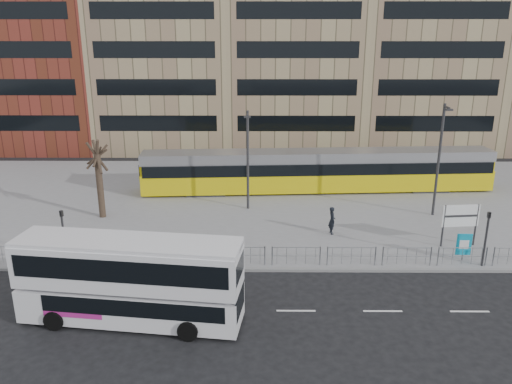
{
  "coord_description": "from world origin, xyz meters",
  "views": [
    {
      "loc": [
        0.31,
        -24.29,
        12.14
      ],
      "look_at": [
        0.08,
        6.0,
        2.6
      ],
      "focal_mm": 35.0,
      "sensor_mm": 36.0,
      "label": 1
    }
  ],
  "objects_px": {
    "ad_panel": "(464,245)",
    "lamp_post_west": "(248,156)",
    "pedestrian": "(332,220)",
    "double_decker_bus": "(130,278)",
    "lamp_post_east": "(439,156)",
    "tram": "(318,171)",
    "traffic_light_east": "(487,232)",
    "bare_tree": "(95,137)",
    "station_sign": "(461,218)",
    "traffic_light_west": "(63,230)"
  },
  "relations": [
    {
      "from": "lamp_post_east",
      "to": "station_sign",
      "type": "bearing_deg",
      "value": -93.35
    },
    {
      "from": "double_decker_bus",
      "to": "traffic_light_east",
      "type": "bearing_deg",
      "value": 24.17
    },
    {
      "from": "pedestrian",
      "to": "tram",
      "type": "bearing_deg",
      "value": -6.78
    },
    {
      "from": "ad_panel",
      "to": "lamp_post_west",
      "type": "height_order",
      "value": "lamp_post_west"
    },
    {
      "from": "lamp_post_west",
      "to": "tram",
      "type": "bearing_deg",
      "value": 39.24
    },
    {
      "from": "tram",
      "to": "station_sign",
      "type": "xyz_separation_m",
      "value": [
        7.14,
        -11.03,
        0.13
      ]
    },
    {
      "from": "lamp_post_east",
      "to": "bare_tree",
      "type": "bearing_deg",
      "value": -178.76
    },
    {
      "from": "pedestrian",
      "to": "traffic_light_east",
      "type": "xyz_separation_m",
      "value": [
        7.57,
        -4.57,
        1.09
      ]
    },
    {
      "from": "tram",
      "to": "pedestrian",
      "type": "xyz_separation_m",
      "value": [
        -0.1,
        -9.17,
        -0.76
      ]
    },
    {
      "from": "pedestrian",
      "to": "lamp_post_east",
      "type": "relative_size",
      "value": 0.23
    },
    {
      "from": "ad_panel",
      "to": "pedestrian",
      "type": "xyz_separation_m",
      "value": [
        -6.77,
        3.84,
        -0.03
      ]
    },
    {
      "from": "traffic_light_east",
      "to": "double_decker_bus",
      "type": "bearing_deg",
      "value": -168.16
    },
    {
      "from": "double_decker_bus",
      "to": "station_sign",
      "type": "distance_m",
      "value": 19.22
    },
    {
      "from": "double_decker_bus",
      "to": "ad_panel",
      "type": "height_order",
      "value": "double_decker_bus"
    },
    {
      "from": "lamp_post_east",
      "to": "lamp_post_west",
      "type": "bearing_deg",
      "value": 174.52
    },
    {
      "from": "tram",
      "to": "ad_panel",
      "type": "bearing_deg",
      "value": -66.48
    },
    {
      "from": "ad_panel",
      "to": "traffic_light_east",
      "type": "height_order",
      "value": "traffic_light_east"
    },
    {
      "from": "ad_panel",
      "to": "traffic_light_east",
      "type": "xyz_separation_m",
      "value": [
        0.8,
        -0.74,
        1.06
      ]
    },
    {
      "from": "traffic_light_west",
      "to": "traffic_light_east",
      "type": "xyz_separation_m",
      "value": [
        22.69,
        -0.07,
        0.0
      ]
    },
    {
      "from": "lamp_post_east",
      "to": "double_decker_bus",
      "type": "bearing_deg",
      "value": -142.9
    },
    {
      "from": "double_decker_bus",
      "to": "station_sign",
      "type": "relative_size",
      "value": 3.87
    },
    {
      "from": "ad_panel",
      "to": "traffic_light_east",
      "type": "distance_m",
      "value": 1.52
    },
    {
      "from": "station_sign",
      "to": "traffic_light_east",
      "type": "xyz_separation_m",
      "value": [
        0.33,
        -2.72,
        0.2
      ]
    },
    {
      "from": "double_decker_bus",
      "to": "tram",
      "type": "distance_m",
      "value": 21.72
    },
    {
      "from": "pedestrian",
      "to": "lamp_post_east",
      "type": "distance_m",
      "value": 8.96
    },
    {
      "from": "traffic_light_east",
      "to": "pedestrian",
      "type": "bearing_deg",
      "value": 143.79
    },
    {
      "from": "double_decker_bus",
      "to": "bare_tree",
      "type": "relative_size",
      "value": 1.33
    },
    {
      "from": "pedestrian",
      "to": "lamp_post_east",
      "type": "bearing_deg",
      "value": -71.64
    },
    {
      "from": "tram",
      "to": "station_sign",
      "type": "height_order",
      "value": "tram"
    },
    {
      "from": "station_sign",
      "to": "tram",
      "type": "bearing_deg",
      "value": 117.28
    },
    {
      "from": "double_decker_bus",
      "to": "tram",
      "type": "bearing_deg",
      "value": 69.04
    },
    {
      "from": "traffic_light_east",
      "to": "lamp_post_west",
      "type": "relative_size",
      "value": 0.44
    },
    {
      "from": "lamp_post_west",
      "to": "bare_tree",
      "type": "height_order",
      "value": "bare_tree"
    },
    {
      "from": "tram",
      "to": "ad_panel",
      "type": "height_order",
      "value": "tram"
    },
    {
      "from": "station_sign",
      "to": "ad_panel",
      "type": "xyz_separation_m",
      "value": [
        -0.47,
        -1.99,
        -0.86
      ]
    },
    {
      "from": "traffic_light_east",
      "to": "lamp_post_west",
      "type": "xyz_separation_m",
      "value": [
        -12.96,
        9.26,
        1.93
      ]
    },
    {
      "from": "ad_panel",
      "to": "lamp_post_west",
      "type": "distance_m",
      "value": 15.15
    },
    {
      "from": "ad_panel",
      "to": "pedestrian",
      "type": "height_order",
      "value": "pedestrian"
    },
    {
      "from": "traffic_light_west",
      "to": "tram",
      "type": "bearing_deg",
      "value": 62.72
    },
    {
      "from": "lamp_post_west",
      "to": "lamp_post_east",
      "type": "relative_size",
      "value": 0.91
    },
    {
      "from": "pedestrian",
      "to": "bare_tree",
      "type": "xyz_separation_m",
      "value": [
        -15.41,
        2.95,
        4.71
      ]
    },
    {
      "from": "pedestrian",
      "to": "traffic_light_east",
      "type": "height_order",
      "value": "traffic_light_east"
    },
    {
      "from": "traffic_light_east",
      "to": "lamp_post_east",
      "type": "relative_size",
      "value": 0.4
    },
    {
      "from": "ad_panel",
      "to": "lamp_post_west",
      "type": "bearing_deg",
      "value": 145.81
    },
    {
      "from": "tram",
      "to": "bare_tree",
      "type": "bearing_deg",
      "value": -161.75
    },
    {
      "from": "double_decker_bus",
      "to": "lamp_post_west",
      "type": "relative_size",
      "value": 1.4
    },
    {
      "from": "tram",
      "to": "bare_tree",
      "type": "distance_m",
      "value": 17.17
    },
    {
      "from": "double_decker_bus",
      "to": "lamp_post_east",
      "type": "relative_size",
      "value": 1.28
    },
    {
      "from": "bare_tree",
      "to": "traffic_light_west",
      "type": "bearing_deg",
      "value": -87.83
    },
    {
      "from": "ad_panel",
      "to": "bare_tree",
      "type": "bearing_deg",
      "value": 163.83
    }
  ]
}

